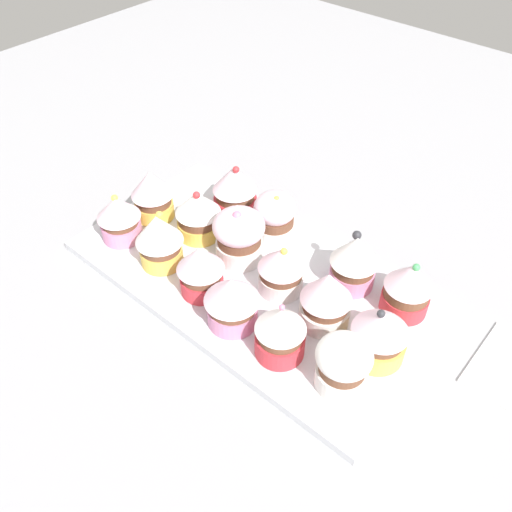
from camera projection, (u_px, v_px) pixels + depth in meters
ground_plane at (256, 288)px, 71.05cm from camera, size 180.00×180.00×3.00cm
baking_tray at (256, 276)px, 69.61cm from camera, size 46.63×25.21×1.20cm
cupcake_0 at (408, 288)px, 62.39cm from camera, size 5.62×5.62×7.44cm
cupcake_1 at (354, 261)px, 65.24cm from camera, size 5.88×5.88×7.89cm
cupcake_2 at (275, 216)px, 72.03cm from camera, size 5.59×5.59×7.21cm
cupcake_3 at (235, 189)px, 75.99cm from camera, size 6.24×6.24×7.72cm
cupcake_4 at (379, 334)px, 57.76cm from camera, size 6.22×6.22×7.06cm
cupcake_5 at (326, 298)px, 60.89cm from camera, size 5.92×5.92×7.61cm
cupcake_6 at (282, 268)px, 65.10cm from camera, size 5.66×5.66×6.84cm
cupcake_7 at (239, 235)px, 68.75cm from camera, size 6.65×6.65×7.78cm
cupcake_8 at (198, 213)px, 72.41cm from camera, size 6.10×6.10×7.23cm
cupcake_9 at (152, 194)px, 75.00cm from camera, size 5.83×5.83×7.44cm
cupcake_10 at (343, 364)px, 55.00cm from camera, size 5.84×5.84×6.61cm
cupcake_11 at (280, 332)px, 57.93cm from camera, size 5.57×5.57×7.06cm
cupcake_12 at (232, 300)px, 61.02cm from camera, size 6.39×6.39×6.86cm
cupcake_13 at (201, 269)px, 64.50cm from camera, size 5.76×5.76×7.06cm
cupcake_14 at (159, 239)px, 67.92cm from camera, size 6.05×6.05×7.94cm
cupcake_15 at (119, 217)px, 71.95cm from camera, size 5.79×5.79×6.88cm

